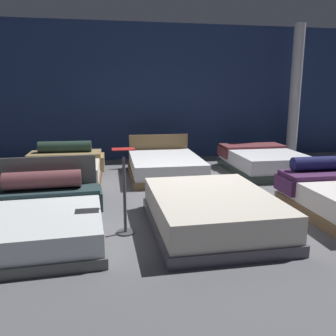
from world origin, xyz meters
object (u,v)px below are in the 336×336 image
bed_4 (165,166)px  price_sign (125,201)px  bed_0 (39,219)px  bed_5 (263,161)px  bed_3 (63,169)px  bed_1 (212,211)px  support_pillar (295,93)px

bed_4 → price_sign: (-1.07, -2.99, 0.22)m
bed_0 → bed_5: size_ratio=0.93×
bed_3 → bed_5: size_ratio=0.92×
bed_1 → price_sign: (-1.15, 0.03, 0.20)m
bed_0 → bed_1: 2.23m
bed_1 → support_pillar: support_pillar is taller
bed_1 → price_sign: 1.17m
bed_4 → bed_5: bearing=1.1°
bed_5 → price_sign: (-3.32, -2.97, 0.19)m
bed_3 → bed_4: bed_4 is taller
bed_1 → bed_4: 3.02m
bed_1 → bed_3: size_ratio=1.07×
bed_1 → price_sign: bearing=178.3°
bed_5 → support_pillar: 2.67m
bed_1 → support_pillar: (3.73, 4.56, 1.52)m
bed_0 → support_pillar: (5.96, 4.43, 1.52)m
bed_3 → price_sign: size_ratio=1.79×
bed_3 → support_pillar: support_pillar is taller
bed_5 → support_pillar: support_pillar is taller
bed_1 → bed_4: (-0.09, 3.02, -0.02)m
bed_5 → support_pillar: bearing=46.2°
bed_3 → price_sign: (1.06, -2.97, 0.19)m
bed_0 → support_pillar: 7.58m
support_pillar → bed_4: bearing=-158.0°
bed_0 → bed_5: bearing=31.0°
bed_3 → bed_5: (4.38, 0.00, -0.00)m
bed_3 → bed_0: bearing=-88.6°
bed_3 → support_pillar: 6.32m
bed_0 → bed_1: (2.23, -0.13, 0.01)m
bed_4 → price_sign: bearing=-108.2°
bed_0 → bed_1: bearing=-5.5°
bed_1 → bed_4: size_ratio=1.00×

